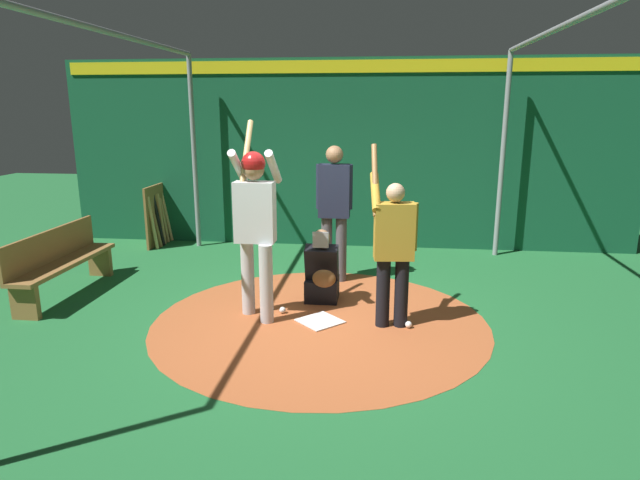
{
  "coord_description": "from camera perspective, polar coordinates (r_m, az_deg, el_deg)",
  "views": [
    {
      "loc": [
        5.63,
        0.67,
        2.34
      ],
      "look_at": [
        0.0,
        0.0,
        0.95
      ],
      "focal_mm": 30.31,
      "sensor_mm": 36.0,
      "label": 1
    }
  ],
  "objects": [
    {
      "name": "dirt_circle",
      "position": [
        6.13,
        0.0,
        -8.62
      ],
      "size": [
        3.75,
        3.75,
        0.01
      ],
      "primitive_type": "cylinder",
      "color": "#AD562D",
      "rests_on": "ground"
    },
    {
      "name": "catcher",
      "position": [
        6.65,
        0.22,
        -3.58
      ],
      "size": [
        0.58,
        0.4,
        0.92
      ],
      "color": "black",
      "rests_on": "ground"
    },
    {
      "name": "cage_frame",
      "position": [
        5.67,
        0.0,
        13.19
      ],
      "size": [
        6.45,
        5.1,
        3.22
      ],
      "color": "gray",
      "rests_on": "ground"
    },
    {
      "name": "back_wall",
      "position": [
        9.28,
        2.67,
        9.09
      ],
      "size": [
        0.23,
        9.66,
        3.14
      ],
      "color": "#145133",
      "rests_on": "ground"
    },
    {
      "name": "home_plate",
      "position": [
        6.13,
        0.0,
        -8.55
      ],
      "size": [
        0.59,
        0.59,
        0.01
      ],
      "primitive_type": "cube",
      "rotation": [
        0.0,
        0.0,
        0.79
      ],
      "color": "white",
      "rests_on": "dirt_circle"
    },
    {
      "name": "bench",
      "position": [
        7.61,
        -25.71,
        -1.99
      ],
      "size": [
        1.91,
        0.36,
        0.85
      ],
      "color": "olive",
      "rests_on": "ground"
    },
    {
      "name": "baseball_0",
      "position": [
        6.38,
        -3.98,
        -7.38
      ],
      "size": [
        0.07,
        0.07,
        0.07
      ],
      "primitive_type": "sphere",
      "color": "white",
      "rests_on": "dirt_circle"
    },
    {
      "name": "ground_plane",
      "position": [
        6.14,
        0.0,
        -8.65
      ],
      "size": [
        25.66,
        25.66,
        0.0
      ],
      "primitive_type": "plane",
      "color": "#216633"
    },
    {
      "name": "bat_rack",
      "position": [
        9.97,
        -16.4,
        2.52
      ],
      "size": [
        1.18,
        0.2,
        1.05
      ],
      "color": "olive",
      "rests_on": "ground"
    },
    {
      "name": "batter",
      "position": [
        5.98,
        -6.89,
        2.34
      ],
      "size": [
        0.68,
        0.49,
        2.21
      ],
      "color": "#BCBCC0",
      "rests_on": "ground"
    },
    {
      "name": "baseball_1",
      "position": [
        6.03,
        9.33,
        -8.8
      ],
      "size": [
        0.07,
        0.07,
        0.07
      ],
      "primitive_type": "sphere",
      "color": "white",
      "rests_on": "dirt_circle"
    },
    {
      "name": "visitor",
      "position": [
        5.81,
        7.73,
        -0.56
      ],
      "size": [
        0.54,
        0.52,
        1.96
      ],
      "rotation": [
        0.0,
        0.0,
        0.11
      ],
      "color": "black",
      "rests_on": "ground"
    },
    {
      "name": "umpire",
      "position": [
        7.3,
        1.51,
        3.63
      ],
      "size": [
        0.23,
        0.49,
        1.86
      ],
      "color": "#4C4C51",
      "rests_on": "ground"
    }
  ]
}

